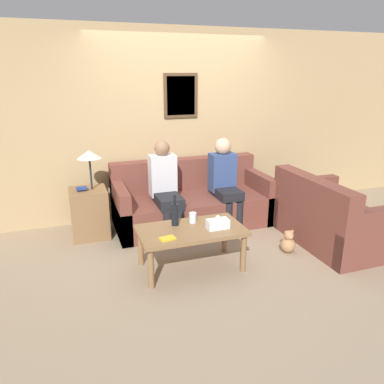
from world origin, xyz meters
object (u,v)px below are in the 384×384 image
person_right (225,179)px  coffee_table (191,234)px  teddy_bear (288,243)px  person_left (165,185)px  couch_side (332,220)px  wine_bottle (175,214)px  drinking_glass (193,218)px  couch_main (191,203)px

person_right → coffee_table: bearing=-129.1°
coffee_table → teddy_bear: (1.19, -0.02, -0.28)m
teddy_bear → person_left: bearing=137.6°
person_left → person_right: bearing=-2.3°
couch_side → wine_bottle: 1.98m
person_right → teddy_bear: bearing=-71.1°
wine_bottle → drinking_glass: size_ratio=2.99×
couch_side → wine_bottle: size_ratio=4.11×
coffee_table → teddy_bear: size_ratio=4.03×
couch_main → person_right: bearing=-25.3°
coffee_table → person_left: person_left is taller
coffee_table → wine_bottle: bearing=130.9°
couch_side → teddy_bear: couch_side is taller
coffee_table → person_right: (0.83, 1.02, 0.25)m
coffee_table → person_right: bearing=50.9°
coffee_table → drinking_glass: 0.20m
couch_main → wine_bottle: (-0.55, -1.06, 0.29)m
couch_main → wine_bottle: bearing=-117.2°
person_left → coffee_table: bearing=-90.5°
drinking_glass → person_right: size_ratio=0.10×
couch_side → wine_bottle: bearing=87.0°
wine_bottle → person_right: person_right is taller
person_left → person_right: (0.82, -0.03, 0.02)m
couch_side → coffee_table: size_ratio=1.25×
person_left → teddy_bear: bearing=-42.4°
couch_side → coffee_table: (-1.83, -0.05, 0.10)m
couch_main → wine_bottle: couch_main is taller
drinking_glass → teddy_bear: drinking_glass is taller
drinking_glass → person_left: person_left is taller
person_left → couch_side: bearing=-28.9°
couch_main → person_left: size_ratio=1.77×
coffee_table → person_right: 1.34m
wine_bottle → person_right: bearing=42.2°
wine_bottle → teddy_bear: 1.41m
couch_main → drinking_glass: couch_main is taller
person_left → couch_main: bearing=21.7°
couch_side → person_right: size_ratio=1.18×
couch_side → person_left: bearing=61.1°
couch_side → person_left: size_ratio=1.17×
coffee_table → couch_side: bearing=1.5°
person_right → drinking_glass: bearing=-131.2°
couch_side → wine_bottle: (-1.96, 0.10, 0.29)m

